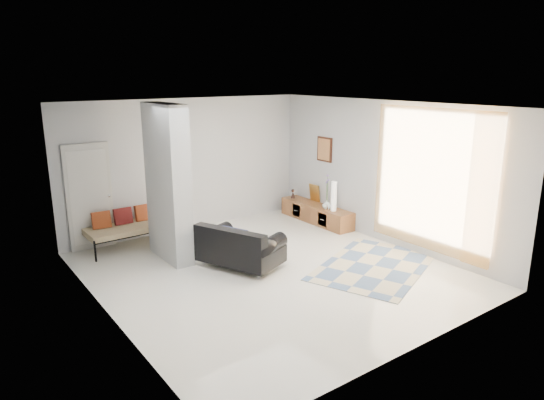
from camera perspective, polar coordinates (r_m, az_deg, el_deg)
floor at (r=8.41m, az=-0.14°, el=-8.36°), size 6.00×6.00×0.00m
ceiling at (r=7.75m, az=-0.16°, el=11.06°), size 6.00×6.00×0.00m
wall_back at (r=10.49m, az=-9.86°, el=4.08°), size 6.00×0.00×6.00m
wall_front at (r=5.90m, az=17.29°, el=-4.68°), size 6.00×0.00×6.00m
wall_left at (r=6.78m, az=-19.32°, el=-2.36°), size 0.00×6.00×6.00m
wall_right at (r=9.80m, az=13.00°, el=3.18°), size 0.00×6.00×6.00m
partition_column at (r=8.79m, az=-12.18°, el=1.93°), size 0.35×1.20×2.80m
hallway_door at (r=9.80m, az=-20.68°, el=0.33°), size 0.85×0.06×2.04m
curtain at (r=9.03m, az=18.17°, el=2.19°), size 0.00×2.55×2.55m
wall_art at (r=10.90m, az=6.21°, el=5.95°), size 0.04×0.45×0.55m
media_console at (r=11.08m, az=5.23°, el=-1.54°), size 0.45×2.03×0.80m
loveseat at (r=8.47m, az=-3.94°, el=-5.58°), size 1.31×1.63×0.76m
daybed at (r=9.84m, az=-16.06°, el=-2.90°), size 1.85×0.82×0.77m
area_rug at (r=8.79m, az=11.94°, el=-7.59°), size 2.87×2.43×0.01m
cylinder_lamp at (r=10.52m, az=7.29°, el=0.44°), size 0.12×0.12×0.65m
bronze_figurine at (r=11.56m, az=2.48°, el=0.74°), size 0.11×0.11×0.21m
vase at (r=10.69m, az=6.46°, el=-0.53°), size 0.22×0.22×0.20m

